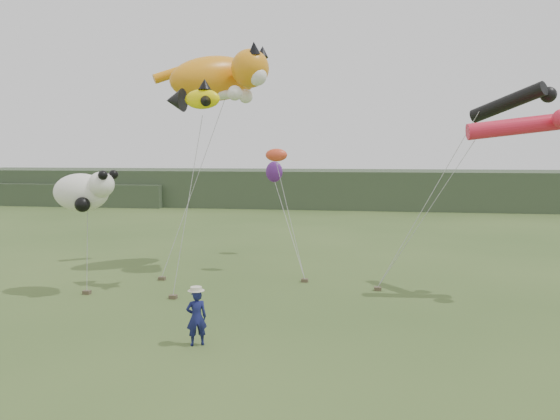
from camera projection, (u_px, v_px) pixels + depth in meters
The scene contains 9 objects.
ground at pixel (226, 328), 18.45m from camera, with size 120.00×120.00×0.00m, color #385123.
headland at pixel (300, 188), 62.62m from camera, with size 90.00×13.00×4.00m.
festival_attendant at pixel (197, 318), 16.76m from camera, with size 0.64×0.42×1.75m, color #151951.
sandbag_anchors at pixel (222, 287), 23.87m from camera, with size 12.41×3.98×0.16m.
cat_kite at pixel (222, 77), 27.18m from camera, with size 6.54×5.13×2.93m.
fish_kite at pixel (192, 99), 23.21m from camera, with size 2.60×1.75×1.35m.
tube_kites at pixel (519, 115), 21.82m from camera, with size 3.75×3.53×2.33m.
panda_kite at pixel (84, 192), 22.65m from camera, with size 2.79×1.80×1.73m.
misc_kites at pixel (275, 166), 29.79m from camera, with size 1.93×5.17×1.90m.
Camera 1 is at (4.68, -17.41, 5.89)m, focal length 35.00 mm.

